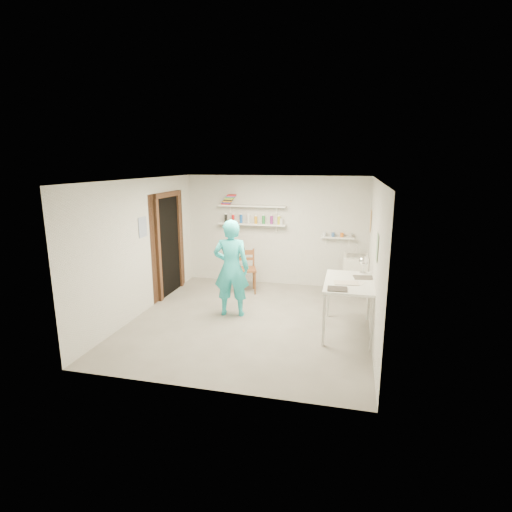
% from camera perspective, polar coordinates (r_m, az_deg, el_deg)
% --- Properties ---
extents(floor, '(4.00, 4.50, 0.02)m').
position_cam_1_polar(floor, '(7.04, -0.76, -9.16)').
color(floor, slate).
rests_on(floor, ground).
extents(ceiling, '(4.00, 4.50, 0.02)m').
position_cam_1_polar(ceiling, '(6.51, -0.83, 10.93)').
color(ceiling, silver).
rests_on(ceiling, wall_back).
extents(wall_back, '(4.00, 0.02, 2.40)m').
position_cam_1_polar(wall_back, '(8.84, 2.80, 3.63)').
color(wall_back, silver).
rests_on(wall_back, ground).
extents(wall_front, '(4.00, 0.02, 2.40)m').
position_cam_1_polar(wall_front, '(4.59, -7.75, -5.56)').
color(wall_front, silver).
rests_on(wall_front, ground).
extents(wall_left, '(0.02, 4.50, 2.40)m').
position_cam_1_polar(wall_left, '(7.41, -16.04, 1.26)').
color(wall_left, silver).
rests_on(wall_left, ground).
extents(wall_right, '(0.02, 4.50, 2.40)m').
position_cam_1_polar(wall_right, '(6.49, 16.68, -0.44)').
color(wall_right, silver).
rests_on(wall_right, ground).
extents(doorway_recess, '(0.02, 0.90, 2.00)m').
position_cam_1_polar(doorway_recess, '(8.36, -12.34, 1.38)').
color(doorway_recess, black).
rests_on(doorway_recess, wall_left).
extents(corridor_box, '(1.40, 1.50, 2.10)m').
position_cam_1_polar(corridor_box, '(8.67, -16.59, 1.90)').
color(corridor_box, brown).
rests_on(corridor_box, ground).
extents(door_lintel, '(0.06, 1.05, 0.10)m').
position_cam_1_polar(door_lintel, '(8.20, -12.58, 8.57)').
color(door_lintel, brown).
rests_on(door_lintel, wall_left).
extents(door_jamb_near, '(0.06, 0.10, 2.00)m').
position_cam_1_polar(door_jamb_near, '(7.91, -13.76, 0.64)').
color(door_jamb_near, brown).
rests_on(door_jamb_near, ground).
extents(door_jamb_far, '(0.06, 0.10, 2.00)m').
position_cam_1_polar(door_jamb_far, '(8.79, -10.82, 2.03)').
color(door_jamb_far, brown).
rests_on(door_jamb_far, ground).
extents(shelf_lower, '(1.50, 0.22, 0.03)m').
position_cam_1_polar(shelf_lower, '(8.80, -0.56, 4.59)').
color(shelf_lower, white).
rests_on(shelf_lower, wall_back).
extents(shelf_upper, '(1.50, 0.22, 0.03)m').
position_cam_1_polar(shelf_upper, '(8.74, -0.56, 7.18)').
color(shelf_upper, white).
rests_on(shelf_upper, wall_back).
extents(ledge_shelf, '(0.70, 0.14, 0.03)m').
position_cam_1_polar(ledge_shelf, '(8.62, 11.54, 2.59)').
color(ledge_shelf, white).
rests_on(ledge_shelf, wall_back).
extents(poster_left, '(0.01, 0.28, 0.36)m').
position_cam_1_polar(poster_left, '(7.39, -15.87, 3.99)').
color(poster_left, '#334C7F').
rests_on(poster_left, wall_left).
extents(poster_right_a, '(0.01, 0.34, 0.42)m').
position_cam_1_polar(poster_right_a, '(8.20, 16.06, 4.85)').
color(poster_right_a, '#995933').
rests_on(poster_right_a, wall_right).
extents(poster_right_b, '(0.01, 0.30, 0.38)m').
position_cam_1_polar(poster_right_b, '(5.89, 16.92, 1.18)').
color(poster_right_b, '#3F724C').
rests_on(poster_right_b, wall_right).
extents(belfast_sink, '(0.48, 0.60, 0.30)m').
position_cam_1_polar(belfast_sink, '(8.25, 14.06, -1.00)').
color(belfast_sink, white).
rests_on(belfast_sink, wall_right).
extents(man, '(0.67, 0.49, 1.72)m').
position_cam_1_polar(man, '(7.01, -3.54, -1.75)').
color(man, '#28C2CC').
rests_on(man, ground).
extents(wall_clock, '(0.31, 0.07, 0.31)m').
position_cam_1_polar(wall_clock, '(7.14, -2.86, 0.90)').
color(wall_clock, beige).
rests_on(wall_clock, man).
extents(wooden_chair, '(0.57, 0.56, 0.98)m').
position_cam_1_polar(wooden_chair, '(8.34, -1.61, -1.92)').
color(wooden_chair, brown).
rests_on(wooden_chair, ground).
extents(work_table, '(0.77, 1.28, 0.85)m').
position_cam_1_polar(work_table, '(6.58, 13.05, -7.08)').
color(work_table, white).
rests_on(work_table, ground).
extents(desk_lamp, '(0.16, 0.16, 0.16)m').
position_cam_1_polar(desk_lamp, '(6.89, 15.13, -0.66)').
color(desk_lamp, silver).
rests_on(desk_lamp, work_table).
extents(spray_cans, '(1.29, 0.06, 0.17)m').
position_cam_1_polar(spray_cans, '(8.78, -0.56, 5.23)').
color(spray_cans, black).
rests_on(spray_cans, shelf_lower).
extents(book_stack, '(0.32, 0.14, 0.22)m').
position_cam_1_polar(book_stack, '(8.87, -3.92, 8.06)').
color(book_stack, red).
rests_on(book_stack, shelf_upper).
extents(ledge_pots, '(0.48, 0.07, 0.09)m').
position_cam_1_polar(ledge_pots, '(8.61, 11.56, 2.99)').
color(ledge_pots, silver).
rests_on(ledge_pots, ledge_shelf).
extents(papers, '(0.30, 0.22, 0.02)m').
position_cam_1_polar(papers, '(6.44, 13.25, -3.46)').
color(papers, silver).
rests_on(papers, work_table).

